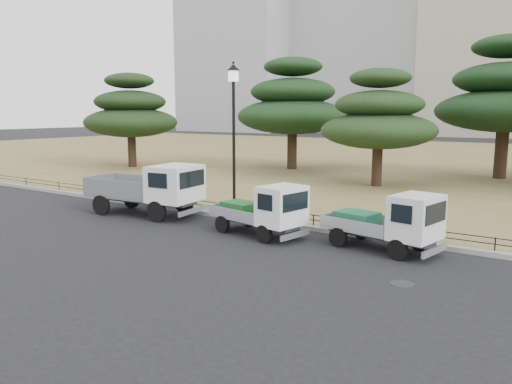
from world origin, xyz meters
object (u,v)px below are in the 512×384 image
Objects in this scene: truck_kei_rear at (389,222)px; truck_kei_front at (263,210)px; truck_large at (150,187)px; street_lamp at (234,114)px; tarp_pile at (128,191)px.

truck_kei_front is at bearing -161.73° from truck_kei_rear.
truck_large is 0.86× the size of street_lamp.
truck_kei_front is 9.22m from tarp_pile.
street_lamp is at bearing 179.21° from truck_kei_rear.
street_lamp is at bearing -0.85° from tarp_pile.
truck_kei_rear is at bearing -4.74° from truck_large.
street_lamp is (-2.66, 1.95, 3.23)m from truck_kei_front.
truck_kei_rear is (9.95, 0.25, -0.27)m from truck_large.
truck_large is at bearing -167.98° from truck_kei_rear.
street_lamp reaches higher than truck_kei_front.
truck_large is at bearing -172.72° from truck_kei_front.
truck_large reaches higher than truck_kei_rear.
street_lamp reaches higher than tarp_pile.
tarp_pile is (-8.98, 2.04, -0.41)m from truck_kei_front.
truck_kei_front is 2.66× the size of tarp_pile.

